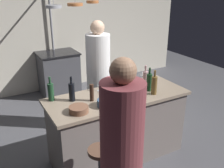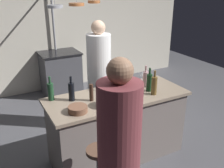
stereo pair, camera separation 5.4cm
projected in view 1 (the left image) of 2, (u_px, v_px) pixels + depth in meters
The scene contains 19 objects.
ground_plane at pixel (117, 154), 3.52m from camera, with size 9.00×9.00×0.00m, color #4C4C51.
back_wall at pixel (50, 29), 5.36m from camera, with size 6.40×0.16×2.60m, color beige.
kitchen_island at pixel (118, 126), 3.36m from camera, with size 1.80×0.72×0.90m.
stove_range at pixel (59, 73), 5.35m from camera, with size 0.80×0.64×0.89m.
chef at pixel (99, 81), 3.94m from camera, with size 0.36×0.36×1.72m.
guest_left at pixel (121, 162), 2.17m from camera, with size 0.36×0.36×1.72m.
overhead_pot_rack at pixel (63, 16), 4.46m from camera, with size 0.87×1.44×2.17m.
cutting_board at pixel (120, 89), 3.36m from camera, with size 0.32×0.22×0.02m, color #997047.
pepper_mill at pixel (92, 93), 3.01m from camera, with size 0.05×0.05×0.21m, color #382319.
wine_bottle_red at pixel (149, 82), 3.28m from camera, with size 0.07×0.07×0.31m.
wine_bottle_dark at pixel (72, 92), 3.01m from camera, with size 0.07×0.07×0.31m.
wine_bottle_amber at pixel (154, 85), 3.18m from camera, with size 0.07×0.07×0.32m.
wine_bottle_green at pixel (51, 92), 3.01m from camera, with size 0.07×0.07×0.30m.
wine_bottle_rose at pixel (145, 78), 3.44m from camera, with size 0.07×0.07×0.29m.
wine_glass_by_chef at pixel (99, 83), 3.29m from camera, with size 0.07×0.07×0.15m.
wine_glass_near_right_guest at pixel (142, 74), 3.62m from camera, with size 0.07×0.07×0.15m.
wine_glass_near_left_guest at pixel (153, 79), 3.42m from camera, with size 0.07×0.07×0.15m.
mixing_bowl_blue at pixel (106, 103), 2.90m from camera, with size 0.20×0.20×0.08m, color #334C6B.
mixing_bowl_wooden at pixel (79, 109), 2.76m from camera, with size 0.21×0.21×0.07m, color brown.
Camera 1 is at (-1.48, -2.51, 2.21)m, focal length 40.85 mm.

